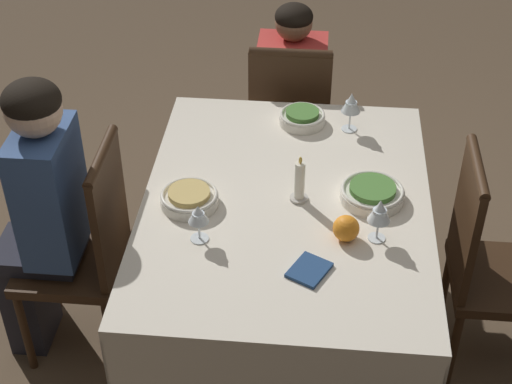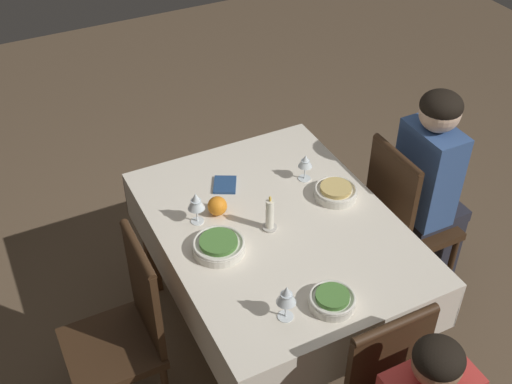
% 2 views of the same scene
% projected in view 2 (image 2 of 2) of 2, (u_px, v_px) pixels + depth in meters
% --- Properties ---
extents(ground_plane, '(8.00, 8.00, 0.00)m').
position_uv_depth(ground_plane, '(274.00, 336.00, 3.23)').
color(ground_plane, brown).
extents(dining_table, '(1.28, 0.98, 0.75)m').
position_uv_depth(dining_table, '(277.00, 240.00, 2.81)').
color(dining_table, silver).
rests_on(dining_table, ground_plane).
extents(chair_south, '(0.38, 0.38, 0.93)m').
position_uv_depth(chair_south, '(403.00, 217.00, 3.18)').
color(chair_south, '#382314').
rests_on(chair_south, ground_plane).
extents(chair_north, '(0.38, 0.38, 0.93)m').
position_uv_depth(chair_north, '(125.00, 329.00, 2.63)').
color(chair_north, '#382314').
rests_on(chair_north, ground_plane).
extents(person_adult_denim, '(0.30, 0.34, 1.18)m').
position_uv_depth(person_adult_denim, '(433.00, 182.00, 3.12)').
color(person_adult_denim, '#282833').
rests_on(person_adult_denim, ground_plane).
extents(bowl_south, '(0.20, 0.20, 0.06)m').
position_uv_depth(bowl_south, '(336.00, 191.00, 2.88)').
color(bowl_south, silver).
rests_on(bowl_south, dining_table).
extents(wine_glass_south, '(0.07, 0.07, 0.13)m').
position_uv_depth(wine_glass_south, '(305.00, 162.00, 2.94)').
color(wine_glass_south, white).
rests_on(wine_glass_south, dining_table).
extents(bowl_west, '(0.18, 0.18, 0.06)m').
position_uv_depth(bowl_west, '(332.00, 300.00, 2.38)').
color(bowl_west, silver).
rests_on(bowl_west, dining_table).
extents(wine_glass_west, '(0.07, 0.07, 0.16)m').
position_uv_depth(wine_glass_west, '(286.00, 296.00, 2.28)').
color(wine_glass_west, white).
rests_on(wine_glass_west, dining_table).
extents(bowl_north, '(0.22, 0.22, 0.06)m').
position_uv_depth(bowl_north, '(219.00, 245.00, 2.61)').
color(bowl_north, silver).
rests_on(bowl_north, dining_table).
extents(wine_glass_north, '(0.07, 0.07, 0.16)m').
position_uv_depth(wine_glass_north, '(196.00, 202.00, 2.70)').
color(wine_glass_north, white).
rests_on(wine_glass_north, dining_table).
extents(candle_centerpiece, '(0.06, 0.06, 0.18)m').
position_uv_depth(candle_centerpiece, '(270.00, 216.00, 2.69)').
color(candle_centerpiece, beige).
rests_on(candle_centerpiece, dining_table).
extents(orange_fruit, '(0.09, 0.09, 0.09)m').
position_uv_depth(orange_fruit, '(217.00, 206.00, 2.78)').
color(orange_fruit, orange).
rests_on(orange_fruit, dining_table).
extents(napkin_red_folded, '(0.16, 0.15, 0.01)m').
position_uv_depth(napkin_red_folded, '(225.00, 185.00, 2.96)').
color(napkin_red_folded, navy).
rests_on(napkin_red_folded, dining_table).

